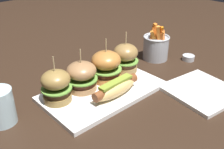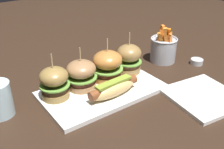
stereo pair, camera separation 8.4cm
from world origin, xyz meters
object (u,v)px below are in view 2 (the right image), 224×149
object	(u,v)px
platter_main	(102,91)
slider_center_left	(81,74)
slider_far_right	(129,58)
fries_bucket	(163,49)
hot_dog	(114,88)
slider_far_left	(54,83)
sauce_ramekin	(197,61)
side_plate	(204,97)
slider_center_right	(108,66)

from	to	relation	value
platter_main	slider_center_left	bearing A→B (deg)	135.70
slider_far_right	fries_bucket	bearing A→B (deg)	4.25
hot_dog	slider_center_left	xyz separation A→B (m)	(-0.05, 0.10, 0.02)
slider_far_left	slider_far_right	world-z (taller)	slider_far_right
platter_main	sauce_ramekin	size ratio (longest dim) A/B	7.98
slider_far_right	side_plate	bearing A→B (deg)	-70.25
slider_center_left	fries_bucket	xyz separation A→B (m)	(0.38, 0.01, -0.01)
slider_far_left	fries_bucket	world-z (taller)	slider_far_left
hot_dog	fries_bucket	world-z (taller)	fries_bucket
slider_center_left	side_plate	distance (m)	0.39
fries_bucket	sauce_ramekin	size ratio (longest dim) A/B	3.10
slider_center_left	slider_far_right	bearing A→B (deg)	-0.32
platter_main	fries_bucket	bearing A→B (deg)	10.12
hot_dog	side_plate	size ratio (longest dim) A/B	0.86
sauce_ramekin	side_plate	bearing A→B (deg)	-136.90
fries_bucket	sauce_ramekin	world-z (taller)	fries_bucket
slider_far_right	side_plate	size ratio (longest dim) A/B	0.72
slider_far_right	slider_center_left	bearing A→B (deg)	179.68
slider_center_left	hot_dog	bearing A→B (deg)	-61.10
hot_dog	slider_far_left	distance (m)	0.18
slider_far_left	slider_center_right	distance (m)	0.19
side_plate	fries_bucket	bearing A→B (deg)	70.79
fries_bucket	sauce_ramekin	distance (m)	0.14
sauce_ramekin	slider_far_left	bearing A→B (deg)	171.34
platter_main	slider_far_right	world-z (taller)	slider_far_right
slider_far_left	slider_center_right	size ratio (longest dim) A/B	0.97
slider_far_right	platter_main	bearing A→B (deg)	-162.59
platter_main	sauce_ramekin	xyz separation A→B (m)	(0.42, -0.04, 0.00)
slider_far_left	slider_center_left	size ratio (longest dim) A/B	1.04
slider_center_left	sauce_ramekin	bearing A→B (deg)	-10.69
platter_main	slider_center_left	size ratio (longest dim) A/B	2.77
slider_far_right	fries_bucket	distance (m)	0.19
hot_dog	fries_bucket	bearing A→B (deg)	18.85
side_plate	sauce_ramekin	bearing A→B (deg)	43.10
slider_center_right	fries_bucket	xyz separation A→B (m)	(0.28, 0.02, -0.01)
platter_main	hot_dog	distance (m)	0.06
fries_bucket	side_plate	xyz separation A→B (m)	(-0.09, -0.27, -0.05)
slider_far_right	hot_dog	bearing A→B (deg)	-144.83
platter_main	slider_center_left	distance (m)	0.09
platter_main	hot_dog	xyz separation A→B (m)	(0.01, -0.05, 0.03)
side_plate	slider_center_right	bearing A→B (deg)	126.36
slider_center_right	sauce_ramekin	world-z (taller)	slider_center_right
hot_dog	slider_center_left	distance (m)	0.11
slider_center_left	sauce_ramekin	distance (m)	0.48
slider_far_right	fries_bucket	xyz separation A→B (m)	(0.19, 0.01, -0.01)
hot_dog	sauce_ramekin	size ratio (longest dim) A/B	3.65
slider_center_left	fries_bucket	distance (m)	0.38
slider_far_left	side_plate	distance (m)	0.46
sauce_ramekin	side_plate	distance (m)	0.25
platter_main	slider_far_left	bearing A→B (deg)	162.80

